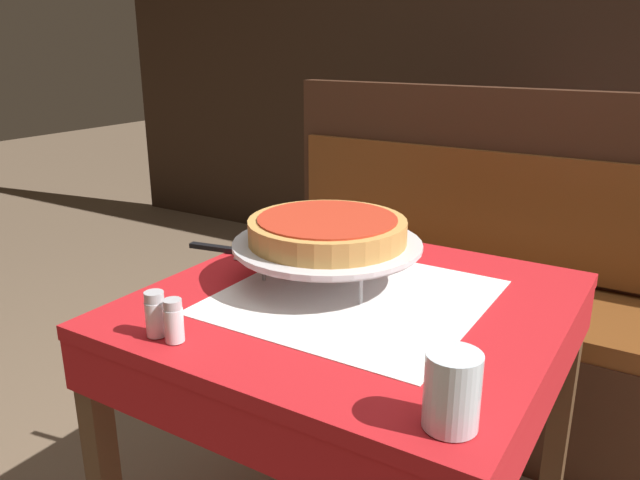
{
  "coord_description": "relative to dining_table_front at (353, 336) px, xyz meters",
  "views": [
    {
      "loc": [
        0.57,
        -1.05,
        1.25
      ],
      "look_at": [
        -0.09,
        0.01,
        0.84
      ],
      "focal_mm": 35.0,
      "sensor_mm": 36.0,
      "label": 1
    }
  ],
  "objects": [
    {
      "name": "dining_table_front",
      "position": [
        0.0,
        0.0,
        0.0
      ],
      "size": [
        0.82,
        0.82,
        0.74
      ],
      "color": "red",
      "rests_on": "ground_plane"
    },
    {
      "name": "booth_bench",
      "position": [
        0.12,
        0.86,
        -0.32
      ],
      "size": [
        1.8,
        0.48,
        1.09
      ],
      "color": "#3D2316",
      "rests_on": "ground_plane"
    },
    {
      "name": "pepper_shaker",
      "position": [
        -0.17,
        -0.34,
        0.13
      ],
      "size": [
        0.03,
        0.03,
        0.08
      ],
      "color": "silver",
      "rests_on": "dining_table_front"
    },
    {
      "name": "pizza_pan_stand",
      "position": [
        -0.09,
        0.04,
        0.17
      ],
      "size": [
        0.41,
        0.41,
        0.09
      ],
      "color": "#ADADB2",
      "rests_on": "dining_table_front"
    },
    {
      "name": "condiment_caddy",
      "position": [
        0.3,
        1.79,
        0.13
      ],
      "size": [
        0.13,
        0.13,
        0.14
      ],
      "color": "black",
      "rests_on": "dining_table_rear"
    },
    {
      "name": "salt_shaker",
      "position": [
        -0.22,
        -0.34,
        0.13
      ],
      "size": [
        0.04,
        0.04,
        0.08
      ],
      "color": "silver",
      "rests_on": "dining_table_front"
    },
    {
      "name": "dining_table_rear",
      "position": [
        0.24,
        1.74,
        -0.01
      ],
      "size": [
        0.81,
        0.81,
        0.74
      ],
      "color": "red",
      "rests_on": "ground_plane"
    },
    {
      "name": "deep_dish_pizza",
      "position": [
        -0.09,
        0.04,
        0.21
      ],
      "size": [
        0.34,
        0.34,
        0.05
      ],
      "color": "#C68E47",
      "rests_on": "pizza_pan_stand"
    },
    {
      "name": "water_glass_near",
      "position": [
        0.33,
        -0.33,
        0.15
      ],
      "size": [
        0.08,
        0.08,
        0.11
      ],
      "color": "silver",
      "rests_on": "dining_table_front"
    },
    {
      "name": "back_wall_panel",
      "position": [
        0.0,
        2.27,
        0.56
      ],
      "size": [
        6.0,
        0.04,
        2.4
      ],
      "primitive_type": "cube",
      "color": "black",
      "rests_on": "ground_plane"
    },
    {
      "name": "pizza_server",
      "position": [
        -0.37,
        0.09,
        0.1
      ],
      "size": [
        0.26,
        0.11,
        0.01
      ],
      "color": "#BCBCC1",
      "rests_on": "dining_table_front"
    }
  ]
}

